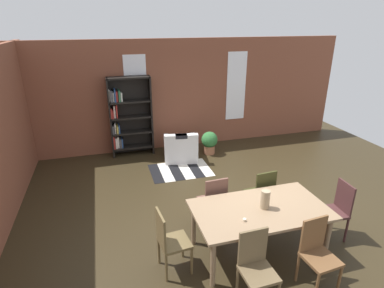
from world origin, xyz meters
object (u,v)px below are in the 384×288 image
dining_chair_head_left (169,240)px  dining_chair_far_left (213,200)px  armchair_white (181,149)px  potted_plant_by_shelf (209,142)px  dining_chair_far_right (261,193)px  dining_chair_near_left (256,265)px  dining_chair_head_right (336,208)px  vase_on_table (265,199)px  dining_chair_near_right (317,252)px  bookshelf_tall (127,116)px  dining_table (260,213)px

dining_chair_head_left → dining_chair_far_left: same height
armchair_white → potted_plant_by_shelf: 0.82m
dining_chair_far_right → dining_chair_far_left: bearing=-180.0°
dining_chair_near_left → dining_chair_head_right: size_ratio=1.00×
vase_on_table → dining_chair_far_right: bearing=63.7°
armchair_white → potted_plant_by_shelf: armchair_white is taller
vase_on_table → dining_chair_head_right: bearing=-0.2°
dining_chair_near_right → dining_chair_far_right: 1.52m
dining_chair_far_right → bookshelf_tall: bearing=118.2°
dining_chair_head_right → bookshelf_tall: size_ratio=0.47×
dining_chair_head_right → dining_chair_head_left: bearing=-180.0°
dining_chair_far_right → armchair_white: size_ratio=1.03×
dining_chair_near_right → armchair_white: size_ratio=1.03×
dining_chair_near_right → bookshelf_tall: 5.43m
vase_on_table → potted_plant_by_shelf: bearing=82.7°
potted_plant_by_shelf → dining_chair_far_right: bearing=-91.9°
dining_chair_far_left → potted_plant_by_shelf: (0.97, 2.97, -0.18)m
armchair_white → bookshelf_tall: bearing=149.5°
dining_chair_head_left → dining_chair_near_right: bearing=-23.1°
dining_table → dining_chair_far_left: 0.89m
vase_on_table → dining_table: bearing=180.0°
dining_table → dining_chair_far_left: dining_chair_far_left is taller
vase_on_table → dining_chair_far_right: size_ratio=0.29×
vase_on_table → armchair_white: 3.67m
dining_table → dining_chair_head_left: 1.35m
dining_chair_far_right → dining_chair_head_right: bearing=-40.4°
dining_chair_far_left → dining_chair_near_right: bearing=-60.5°
dining_chair_head_left → dining_chair_near_left: (0.90, -0.75, 0.00)m
vase_on_table → bookshelf_tall: bearing=109.5°
dining_chair_far_right → potted_plant_by_shelf: size_ratio=1.59×
dining_table → dining_chair_near_left: size_ratio=2.04×
dining_chair_far_right → armchair_white: dining_chair_far_right is taller
vase_on_table → dining_chair_far_left: vase_on_table is taller
bookshelf_tall → dining_table: bearing=-71.3°
vase_on_table → potted_plant_by_shelf: vase_on_table is taller
dining_chair_far_right → armchair_white: 2.94m
vase_on_table → dining_chair_near_left: (-0.50, -0.76, -0.38)m
dining_chair_head_left → potted_plant_by_shelf: size_ratio=1.59×
dining_chair_head_left → armchair_white: 3.77m
dining_chair_far_right → dining_chair_head_right: same height
dining_chair_far_right → dining_chair_near_right: bearing=-90.5°
dining_chair_head_left → dining_table: bearing=0.3°
dining_chair_far_left → dining_chair_head_right: 1.93m
dining_chair_near_right → dining_chair_head_right: (0.91, 0.76, 0.00)m
dining_table → dining_chair_near_right: 0.89m
vase_on_table → dining_chair_far_left: size_ratio=0.29×
dining_chair_far_left → bookshelf_tall: (-1.03, 3.54, 0.50)m
dining_table → potted_plant_by_shelf: dining_table is taller
armchair_white → dining_chair_head_right: bearing=-66.0°
vase_on_table → potted_plant_by_shelf: (0.48, 3.73, -0.56)m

